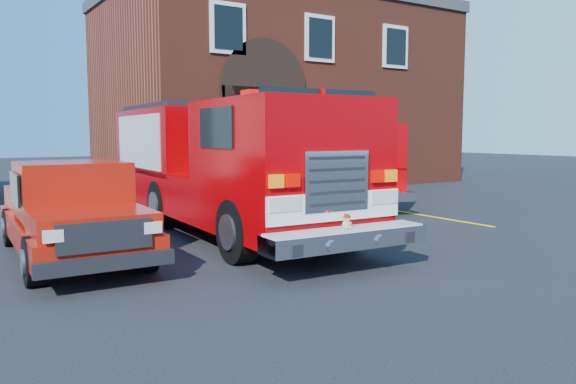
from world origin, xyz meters
TOP-DOWN VIEW (x-y plane):
  - ground at (0.00, 0.00)m, footprint 100.00×100.00m
  - parking_stripe_near at (6.50, 1.00)m, footprint 0.12×3.00m
  - parking_stripe_mid at (6.50, 4.00)m, footprint 0.12×3.00m
  - parking_stripe_far at (6.50, 7.00)m, footprint 0.12×3.00m
  - fire_station at (8.99, 13.98)m, footprint 15.20×10.20m
  - fire_engine at (0.68, 2.78)m, footprint 3.22×10.11m
  - pickup_truck at (-3.00, 1.54)m, footprint 2.11×5.53m
  - secondary_truck at (6.53, 6.56)m, footprint 5.62×8.99m

SIDE VIEW (x-z plane):
  - ground at x=0.00m, z-range 0.00..0.00m
  - parking_stripe_near at x=6.50m, z-range 0.00..0.01m
  - parking_stripe_mid at x=6.50m, z-range 0.00..0.01m
  - parking_stripe_far at x=6.50m, z-range 0.00..0.01m
  - pickup_truck at x=-3.00m, z-range -0.05..1.75m
  - secondary_truck at x=6.53m, z-range 0.13..2.92m
  - fire_engine at x=0.68m, z-range 0.06..3.14m
  - fire_station at x=8.99m, z-range 0.03..8.48m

